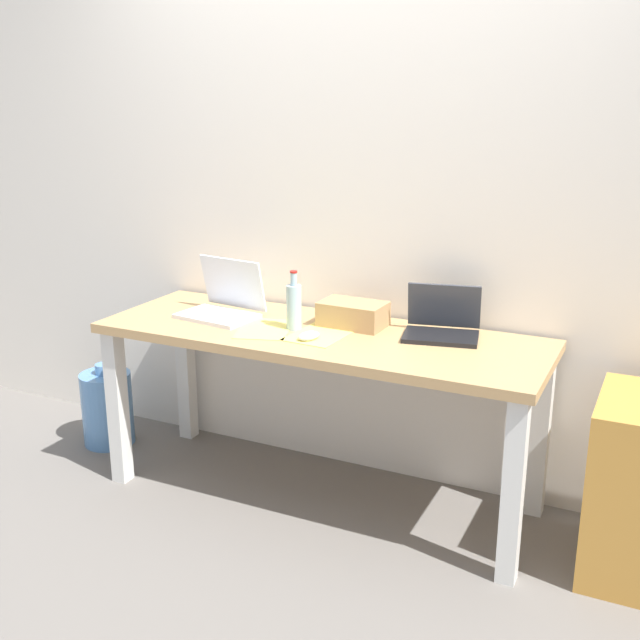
% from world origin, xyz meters
% --- Properties ---
extents(ground_plane, '(8.00, 8.00, 0.00)m').
position_xyz_m(ground_plane, '(0.00, 0.00, 0.00)').
color(ground_plane, slate).
extents(back_wall, '(5.20, 0.08, 2.60)m').
position_xyz_m(back_wall, '(0.00, 0.38, 1.30)').
color(back_wall, silver).
rests_on(back_wall, ground).
extents(desk, '(1.87, 0.64, 0.75)m').
position_xyz_m(desk, '(0.00, 0.00, 0.65)').
color(desk, tan).
rests_on(desk, ground).
extents(laptop_left, '(0.36, 0.29, 0.25)m').
position_xyz_m(laptop_left, '(-0.49, 0.03, 0.81)').
color(laptop_left, silver).
rests_on(laptop_left, desk).
extents(laptop_right, '(0.33, 0.28, 0.20)m').
position_xyz_m(laptop_right, '(0.47, 0.16, 0.80)').
color(laptop_right, black).
rests_on(laptop_right, desk).
extents(beer_bottle, '(0.06, 0.06, 0.25)m').
position_xyz_m(beer_bottle, '(-0.11, -0.01, 0.85)').
color(beer_bottle, '#99B7C1').
rests_on(beer_bottle, desk).
extents(computer_mouse, '(0.09, 0.11, 0.03)m').
position_xyz_m(computer_mouse, '(0.01, -0.12, 0.77)').
color(computer_mouse, silver).
rests_on(computer_mouse, desk).
extents(cardboard_box, '(0.28, 0.18, 0.10)m').
position_xyz_m(cardboard_box, '(0.09, 0.13, 0.80)').
color(cardboard_box, tan).
rests_on(cardboard_box, desk).
extents(paper_sheet_center, '(0.23, 0.31, 0.00)m').
position_xyz_m(paper_sheet_center, '(0.02, -0.04, 0.75)').
color(paper_sheet_center, '#F4E06B').
rests_on(paper_sheet_center, desk).
extents(paper_yellow_folder, '(0.29, 0.35, 0.00)m').
position_xyz_m(paper_yellow_folder, '(-0.22, -0.07, 0.75)').
color(paper_yellow_folder, '#F4E06B').
rests_on(paper_yellow_folder, desk).
extents(water_cooler_jug, '(0.25, 0.25, 0.42)m').
position_xyz_m(water_cooler_jug, '(-1.19, 0.02, 0.19)').
color(water_cooler_jug, '#598CC6').
rests_on(water_cooler_jug, ground).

